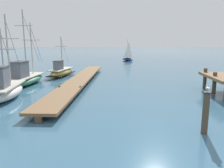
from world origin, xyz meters
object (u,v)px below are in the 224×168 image
Objects in this scene: fishing_boat_0 at (61,71)px; distant_sailboat at (128,51)px; fishing_boat_5 at (25,78)px; perched_seagull at (208,88)px; fishing_boat_1 at (4,89)px; mooring_piling at (206,112)px.

fishing_boat_0 is 23.60m from distant_sailboat.
fishing_boat_5 is 19.44× the size of perched_seagull.
fishing_boat_1 reaches higher than perched_seagull.
perched_seagull is (11.44, -10.97, 1.27)m from fishing_boat_5.
fishing_boat_0 is at bearing 119.83° from perched_seagull.
distant_sailboat is (0.38, 37.67, 0.08)m from perched_seagull.
fishing_boat_5 is at bearing 95.90° from fishing_boat_1.
mooring_piling is (10.91, -5.80, 0.24)m from fishing_boat_1.
fishing_boat_1 is 12.42m from perched_seagull.
perched_seagull reaches higher than mooring_piling.
fishing_boat_1 is 5.20m from fishing_boat_5.
distant_sailboat is (11.82, 26.70, 1.35)m from fishing_boat_5.
fishing_boat_1 is 12.36m from mooring_piling.
fishing_boat_1 reaches higher than fishing_boat_0.
perched_seagull is (-0.00, -0.01, 1.00)m from mooring_piling.
fishing_boat_5 is at bearing -113.89° from distant_sailboat.
mooring_piling is (11.44, -10.97, 0.28)m from fishing_boat_5.
perched_seagull is 37.67m from distant_sailboat.
mooring_piling is at bearing -43.78° from fishing_boat_5.
fishing_boat_0 reaches higher than mooring_piling.
fishing_boat_1 is 1.40× the size of distant_sailboat.
fishing_boat_5 reaches higher than fishing_boat_0.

